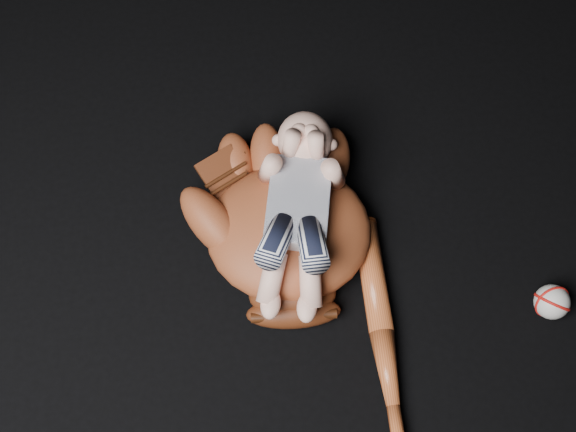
{
  "coord_description": "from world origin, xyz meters",
  "views": [
    {
      "loc": [
        -0.07,
        -0.42,
        1.32
      ],
      "look_at": [
        -0.01,
        0.17,
        0.08
      ],
      "focal_mm": 45.0,
      "sensor_mm": 36.0,
      "label": 1
    }
  ],
  "objects_px": {
    "baseball_glove": "(289,228)",
    "baseball_bat": "(384,347)",
    "newborn_baby": "(297,216)",
    "baseball": "(552,302)"
  },
  "relations": [
    {
      "from": "baseball_glove",
      "to": "baseball_bat",
      "type": "height_order",
      "value": "baseball_glove"
    },
    {
      "from": "newborn_baby",
      "to": "baseball_glove",
      "type": "bearing_deg",
      "value": 169.17
    },
    {
      "from": "newborn_baby",
      "to": "baseball",
      "type": "height_order",
      "value": "newborn_baby"
    },
    {
      "from": "newborn_baby",
      "to": "baseball",
      "type": "bearing_deg",
      "value": -9.86
    },
    {
      "from": "baseball_bat",
      "to": "baseball",
      "type": "xyz_separation_m",
      "value": [
        0.33,
        0.05,
        0.01
      ]
    },
    {
      "from": "baseball_bat",
      "to": "baseball",
      "type": "relative_size",
      "value": 7.6
    },
    {
      "from": "baseball_bat",
      "to": "baseball",
      "type": "distance_m",
      "value": 0.33
    },
    {
      "from": "newborn_baby",
      "to": "baseball_bat",
      "type": "relative_size",
      "value": 0.8
    },
    {
      "from": "baseball_glove",
      "to": "baseball_bat",
      "type": "distance_m",
      "value": 0.29
    },
    {
      "from": "baseball_glove",
      "to": "baseball",
      "type": "bearing_deg",
      "value": -18.74
    }
  ]
}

